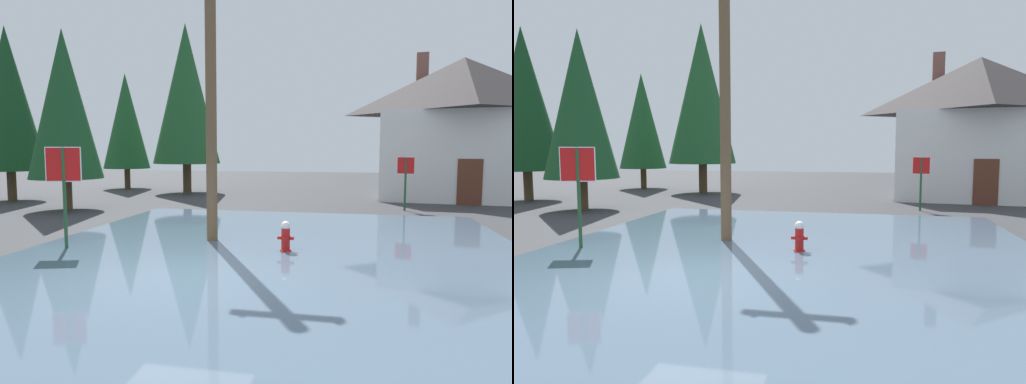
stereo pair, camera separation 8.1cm
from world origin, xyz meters
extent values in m
cube|color=#38383A|center=(0.00, 0.00, -0.05)|extent=(80.00, 80.00, 0.10)
cube|color=#4C6075|center=(1.47, 2.33, 0.04)|extent=(11.56, 13.12, 0.07)
cube|color=silver|center=(-0.36, -1.67, 0.00)|extent=(3.41, 0.38, 0.01)
cylinder|color=#1E4C28|center=(-3.42, 1.70, 1.23)|extent=(0.08, 0.08, 2.45)
cube|color=white|center=(-3.42, 1.70, 2.06)|extent=(0.79, 0.26, 0.82)
cube|color=red|center=(-3.42, 1.70, 2.06)|extent=(0.75, 0.25, 0.77)
cylinder|color=red|center=(1.72, 2.52, 0.05)|extent=(0.27, 0.27, 0.09)
cylinder|color=red|center=(1.72, 2.52, 0.34)|extent=(0.20, 0.20, 0.50)
sphere|color=white|center=(1.72, 2.52, 0.65)|extent=(0.22, 0.22, 0.22)
cylinder|color=red|center=(1.58, 2.52, 0.37)|extent=(0.09, 0.08, 0.08)
cylinder|color=red|center=(1.87, 2.52, 0.37)|extent=(0.09, 0.08, 0.08)
cylinder|color=red|center=(1.72, 2.37, 0.37)|extent=(0.10, 0.09, 0.10)
cylinder|color=brown|center=(-0.31, 3.34, 3.85)|extent=(0.28, 0.28, 7.69)
cylinder|color=#1E4C28|center=(5.31, 10.70, 1.05)|extent=(0.08, 0.08, 2.10)
cube|color=white|center=(5.31, 10.70, 1.78)|extent=(0.65, 0.21, 0.67)
cube|color=red|center=(5.31, 10.70, 1.78)|extent=(0.62, 0.21, 0.64)
cube|color=silver|center=(8.58, 16.36, 2.09)|extent=(8.20, 7.20, 4.17)
pyramid|color=#332D2D|center=(8.58, 16.36, 5.53)|extent=(8.86, 7.78, 2.71)
cube|color=brown|center=(6.81, 17.71, 6.21)|extent=(0.66, 0.66, 2.44)
cube|color=#592D1E|center=(8.25, 13.13, 1.00)|extent=(1.00, 0.16, 2.00)
cylinder|color=#4C3823|center=(-5.58, 15.72, 0.82)|extent=(0.46, 0.46, 1.64)
cone|color=#1E5128|center=(-5.58, 15.72, 5.38)|extent=(3.65, 3.65, 7.48)
cylinder|color=#4C3823|center=(-12.23, 10.43, 0.72)|extent=(0.40, 0.40, 1.44)
cone|color=#143D1E|center=(-12.23, 10.43, 4.71)|extent=(3.19, 3.19, 6.54)
cylinder|color=#4C3823|center=(-10.15, 17.62, 0.63)|extent=(0.35, 0.35, 1.25)
cone|color=#1E5128|center=(-10.15, 17.62, 4.10)|extent=(2.78, 2.78, 5.70)
cylinder|color=#4C3823|center=(-7.78, 8.15, 0.63)|extent=(0.35, 0.35, 1.27)
cone|color=#194723|center=(-7.78, 8.15, 4.16)|extent=(2.82, 2.82, 5.78)
camera|label=1|loc=(3.13, -7.69, 2.42)|focal=31.59mm
camera|label=2|loc=(3.21, -7.68, 2.42)|focal=31.59mm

